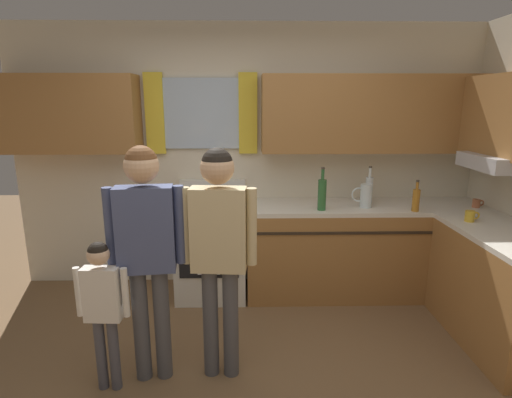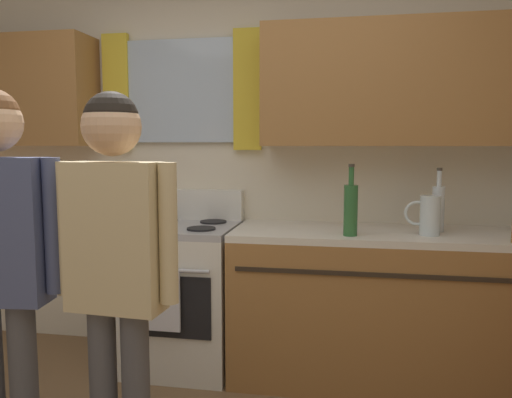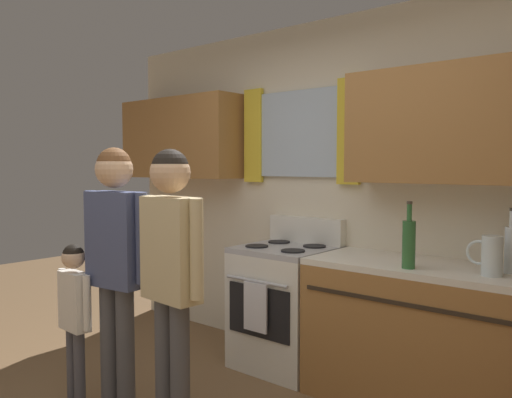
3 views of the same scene
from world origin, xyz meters
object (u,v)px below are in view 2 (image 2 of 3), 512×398
bottle_tall_clear (438,207)px  bottle_wine_green (351,208)px  adult_in_plaid (115,252)px  stove_oven (183,293)px  water_pitcher (429,215)px

bottle_tall_clear → bottle_wine_green: bearing=-155.2°
bottle_wine_green → adult_in_plaid: size_ratio=0.25×
stove_oven → bottle_tall_clear: size_ratio=3.00×
bottle_wine_green → bottle_tall_clear: bottle_wine_green is taller
bottle_wine_green → bottle_tall_clear: bearing=24.8°
bottle_tall_clear → stove_oven: bearing=-178.4°
stove_oven → bottle_wine_green: bottle_wine_green is taller
bottle_wine_green → adult_in_plaid: 1.37m
bottle_tall_clear → adult_in_plaid: 1.88m
adult_in_plaid → stove_oven: bearing=97.5°
bottle_wine_green → water_pitcher: bearing=13.0°
bottle_wine_green → adult_in_plaid: (-0.86, -1.07, -0.05)m
stove_oven → bottle_wine_green: bearing=-10.3°
bottle_tall_clear → adult_in_plaid: size_ratio=0.23×
bottle_wine_green → water_pitcher: bottle_wine_green is taller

